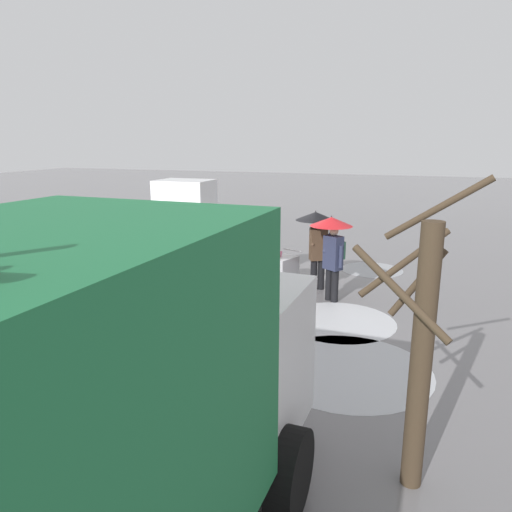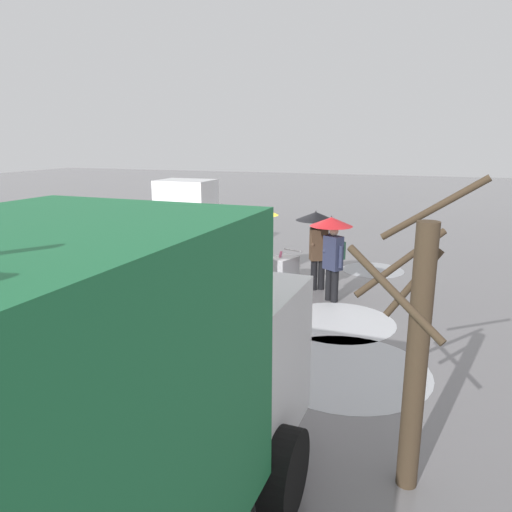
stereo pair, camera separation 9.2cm
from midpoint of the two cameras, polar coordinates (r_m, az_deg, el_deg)
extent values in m
plane|color=slate|center=(13.10, 1.45, -3.71)|extent=(90.00, 90.00, 0.00)
cylinder|color=silver|center=(10.83, 10.06, -7.72)|extent=(2.52, 2.52, 0.01)
cylinder|color=#999BA0|center=(15.21, 13.98, -1.62)|extent=(1.89, 1.89, 0.01)
cylinder|color=#ADAFB5|center=(8.75, 10.98, -13.17)|extent=(2.96, 2.96, 0.01)
cube|color=white|center=(15.16, -11.42, 2.56)|extent=(1.97, 5.20, 1.40)
cube|color=white|center=(16.63, -8.24, 7.57)|extent=(1.84, 1.40, 0.84)
cube|color=black|center=(17.37, -7.05, 5.19)|extent=(1.66, 0.06, 0.63)
cube|color=#232326|center=(17.59, -6.89, 1.82)|extent=(1.96, 0.16, 0.24)
cylinder|color=black|center=(17.15, -11.38, 1.46)|extent=(0.24, 0.72, 0.72)
cylinder|color=black|center=(16.24, -5.43, 0.99)|extent=(0.24, 0.72, 0.72)
cylinder|color=black|center=(14.56, -17.86, -1.12)|extent=(0.24, 0.72, 0.72)
cylinder|color=black|center=(13.48, -11.19, -1.88)|extent=(0.24, 0.72, 0.72)
cube|color=silver|center=(5.88, -5.90, -12.02)|extent=(2.27, 1.88, 1.80)
cube|color=black|center=(6.52, -2.24, -6.30)|extent=(1.98, 0.13, 0.81)
cylinder|color=black|center=(6.57, -17.62, -18.65)|extent=(0.34, 0.97, 0.96)
cylinder|color=black|center=(5.59, 3.93, -24.43)|extent=(0.34, 0.97, 0.96)
cube|color=#B2B2B7|center=(12.78, 3.50, -1.37)|extent=(0.75, 0.89, 0.56)
cube|color=#B2B2B7|center=(12.91, 3.47, -3.35)|extent=(0.68, 0.80, 0.04)
cylinder|color=#B2B2B7|center=(13.02, 4.62, 0.70)|extent=(0.56, 0.24, 0.04)
sphere|color=black|center=(12.59, 3.40, -4.23)|extent=(0.10, 0.10, 0.10)
sphere|color=black|center=(12.82, 1.90, -3.87)|extent=(0.10, 0.10, 0.10)
sphere|color=black|center=(13.06, 4.99, -3.59)|extent=(0.10, 0.10, 0.10)
sphere|color=black|center=(13.29, 3.52, -3.25)|extent=(0.10, 0.10, 0.10)
cylinder|color=#E0668E|center=(12.73, 2.95, -0.97)|extent=(0.16, 0.29, 0.69)
cube|color=#515156|center=(13.10, -0.21, -2.72)|extent=(0.48, 0.60, 0.03)
cylinder|color=#515156|center=(13.16, 1.12, -0.16)|extent=(0.04, 0.04, 1.10)
cylinder|color=#515156|center=(13.30, -0.68, -0.01)|extent=(0.04, 0.04, 1.10)
cylinder|color=black|center=(13.33, 1.19, -2.95)|extent=(0.05, 0.20, 0.20)
cylinder|color=black|center=(13.48, -0.75, -2.75)|extent=(0.05, 0.20, 0.20)
cube|color=tan|center=(13.06, -0.21, -2.11)|extent=(0.37, 0.59, 0.26)
cube|color=tan|center=(12.99, -0.21, -1.04)|extent=(0.39, 0.59, 0.25)
cube|color=tan|center=(12.93, -0.22, 0.14)|extent=(0.40, 0.45, 0.30)
cube|color=tan|center=(12.85, -0.22, 1.58)|extent=(0.42, 0.57, 0.36)
cylinder|color=black|center=(11.95, 9.63, -3.58)|extent=(0.18, 0.18, 0.82)
cylinder|color=black|center=(12.08, 8.96, -3.36)|extent=(0.18, 0.18, 0.82)
cube|color=#282D47|center=(11.80, 9.45, 0.38)|extent=(0.52, 0.48, 0.84)
sphere|color=beige|center=(11.69, 9.55, 2.96)|extent=(0.22, 0.22, 0.22)
cylinder|color=#282D47|center=(11.64, 10.35, -0.10)|extent=(0.10, 0.10, 0.55)
cylinder|color=#282D47|center=(11.86, 8.80, 1.57)|extent=(0.25, 0.31, 0.50)
cylinder|color=#333338|center=(11.79, 9.17, 2.27)|extent=(0.02, 0.02, 0.86)
cone|color=red|center=(11.72, 9.25, 4.09)|extent=(1.04, 1.04, 0.22)
sphere|color=#333338|center=(11.70, 9.27, 4.72)|extent=(0.04, 0.04, 0.04)
cube|color=#33664C|center=(11.93, 10.13, 0.70)|extent=(0.34, 0.30, 0.44)
cylinder|color=black|center=(12.90, 8.03, -2.22)|extent=(0.18, 0.18, 0.82)
cylinder|color=black|center=(12.85, 7.17, -2.25)|extent=(0.18, 0.18, 0.82)
cube|color=#473323|center=(12.68, 7.72, 1.37)|extent=(0.52, 0.45, 0.84)
sphere|color=tan|center=(12.57, 7.80, 3.78)|extent=(0.22, 0.22, 0.22)
cylinder|color=#473323|center=(12.75, 8.85, 1.18)|extent=(0.10, 0.10, 0.55)
cylinder|color=#473323|center=(12.57, 6.98, 2.32)|extent=(0.22, 0.31, 0.50)
cylinder|color=#333338|center=(12.58, 7.34, 3.05)|extent=(0.02, 0.02, 0.86)
cone|color=black|center=(12.51, 7.39, 4.76)|extent=(1.04, 1.04, 0.22)
sphere|color=#333338|center=(12.49, 7.41, 5.35)|extent=(0.04, 0.04, 0.04)
cube|color=black|center=(12.86, 7.51, 1.74)|extent=(0.34, 0.28, 0.44)
cylinder|color=black|center=(13.82, 0.45, -1.01)|extent=(0.18, 0.18, 0.82)
cylinder|color=black|center=(13.63, 0.65, -1.22)|extent=(0.18, 0.18, 0.82)
cube|color=#B2A899|center=(13.53, 0.56, 2.29)|extent=(0.47, 0.52, 0.84)
sphere|color=brown|center=(13.44, 0.57, 4.54)|extent=(0.22, 0.22, 0.22)
cylinder|color=#B2A899|center=(13.79, 0.30, 2.29)|extent=(0.10, 0.10, 0.55)
cylinder|color=#B2A899|center=(13.32, 0.83, 3.07)|extent=(0.31, 0.25, 0.50)
cylinder|color=#333338|center=(13.37, 0.67, 3.80)|extent=(0.02, 0.02, 0.86)
cone|color=yellow|center=(13.31, 0.67, 5.41)|extent=(1.04, 1.04, 0.22)
sphere|color=#333338|center=(13.29, 0.67, 5.97)|extent=(0.04, 0.04, 0.04)
cylinder|color=black|center=(11.66, -1.24, -3.83)|extent=(0.18, 0.18, 0.82)
cylinder|color=black|center=(11.76, -0.43, -3.66)|extent=(0.18, 0.18, 0.82)
cube|color=#473323|center=(11.49, -0.85, 0.21)|extent=(0.48, 0.52, 0.84)
sphere|color=beige|center=(11.37, -0.86, 2.85)|extent=(0.22, 0.22, 0.22)
cylinder|color=#473323|center=(11.36, -1.93, -0.21)|extent=(0.10, 0.10, 0.55)
cylinder|color=#473323|center=(11.55, -0.17, 1.41)|extent=(0.30, 0.26, 0.50)
cylinder|color=#333338|center=(11.46, -0.44, 2.12)|extent=(0.02, 0.02, 0.86)
cone|color=navy|center=(11.39, -0.45, 4.00)|extent=(1.04, 1.04, 0.22)
sphere|color=#333338|center=(11.37, -0.45, 4.64)|extent=(0.04, 0.04, 0.04)
cylinder|color=#423323|center=(5.65, 19.14, -11.86)|extent=(0.24, 0.24, 3.12)
cylinder|color=#423323|center=(5.61, 18.79, -3.08)|extent=(0.62, 0.30, 0.80)
cylinder|color=#423323|center=(5.72, 20.91, 5.29)|extent=(1.13, 0.17, 0.80)
cylinder|color=#423323|center=(5.75, 17.34, -0.81)|extent=(0.99, 0.62, 0.78)
cylinder|color=#423323|center=(4.87, 16.69, -4.17)|extent=(1.04, 0.64, 0.78)
cylinder|color=#423323|center=(2.64, -26.26, -4.64)|extent=(0.54, 1.13, 0.79)
camera|label=1|loc=(0.05, -89.78, 0.05)|focal=33.37mm
camera|label=2|loc=(0.05, 90.22, -0.05)|focal=33.37mm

